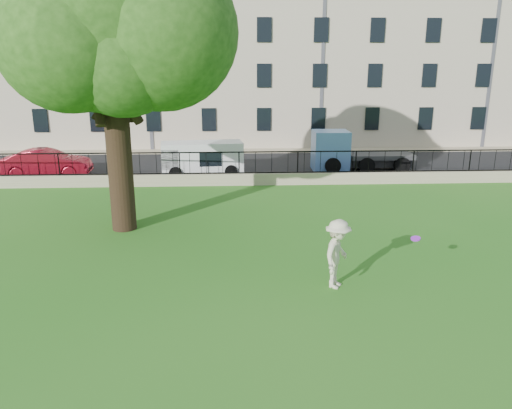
{
  "coord_description": "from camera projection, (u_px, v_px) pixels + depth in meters",
  "views": [
    {
      "loc": [
        -0.36,
        -12.93,
        6.02
      ],
      "look_at": [
        0.45,
        3.5,
        1.35
      ],
      "focal_mm": 35.0,
      "sensor_mm": 36.0,
      "label": 1
    }
  ],
  "objects": [
    {
      "name": "man",
      "position": [
        337.0,
        254.0,
        13.68
      ],
      "size": [
        1.25,
        1.46,
        1.96
      ],
      "primitive_type": "imported",
      "rotation": [
        0.0,
        0.0,
        1.06
      ],
      "color": "beige",
      "rests_on": "ground"
    },
    {
      "name": "street",
      "position": [
        238.0,
        167.0,
        30.13
      ],
      "size": [
        60.0,
        9.0,
        0.01
      ],
      "primitive_type": "cube",
      "color": "black",
      "rests_on": "ground"
    },
    {
      "name": "building_row",
      "position": [
        235.0,
        51.0,
        38.68
      ],
      "size": [
        56.4,
        10.4,
        13.8
      ],
      "color": "#C3B79B",
      "rests_on": "ground"
    },
    {
      "name": "retaining_wall",
      "position": [
        239.0,
        179.0,
        25.53
      ],
      "size": [
        50.0,
        0.4,
        0.6
      ],
      "primitive_type": "cube",
      "color": "#9B9171",
      "rests_on": "ground"
    },
    {
      "name": "frisbee",
      "position": [
        416.0,
        239.0,
        13.81
      ],
      "size": [
        0.32,
        0.33,
        0.12
      ],
      "primitive_type": "cylinder",
      "rotation": [
        0.21,
        -0.14,
        -0.26
      ],
      "color": "#9F26DA"
    },
    {
      "name": "sidewalk",
      "position": [
        237.0,
        151.0,
        35.11
      ],
      "size": [
        60.0,
        1.4,
        0.12
      ],
      "primitive_type": "cube",
      "color": "#9B9171",
      "rests_on": "ground"
    },
    {
      "name": "iron_railing",
      "position": [
        239.0,
        163.0,
        25.3
      ],
      "size": [
        50.0,
        0.05,
        1.13
      ],
      "color": "black",
      "rests_on": "retaining_wall"
    },
    {
      "name": "white_van",
      "position": [
        202.0,
        159.0,
        27.57
      ],
      "size": [
        4.58,
        2.21,
        1.85
      ],
      "primitive_type": "cube",
      "rotation": [
        0.0,
        0.0,
        0.11
      ],
      "color": "white",
      "rests_on": "street"
    },
    {
      "name": "tree",
      "position": [
        105.0,
        15.0,
        16.82
      ],
      "size": [
        8.73,
        6.99,
        11.21
      ],
      "color": "black",
      "rests_on": "ground"
    },
    {
      "name": "red_sedan",
      "position": [
        47.0,
        163.0,
        27.22
      ],
      "size": [
        4.69,
        1.84,
        1.52
      ],
      "primitive_type": "imported",
      "rotation": [
        0.0,
        0.0,
        1.62
      ],
      "color": "#A41428",
      "rests_on": "street"
    },
    {
      "name": "ground",
      "position": [
        246.0,
        284.0,
        14.08
      ],
      "size": [
        120.0,
        120.0,
        0.0
      ],
      "primitive_type": "plane",
      "color": "#28731B",
      "rests_on": "ground"
    },
    {
      "name": "blue_truck",
      "position": [
        360.0,
        150.0,
        28.9
      ],
      "size": [
        5.49,
        2.0,
        2.29
      ],
      "primitive_type": "cube",
      "rotation": [
        0.0,
        0.0,
        -0.01
      ],
      "color": "#5480C5",
      "rests_on": "street"
    }
  ]
}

